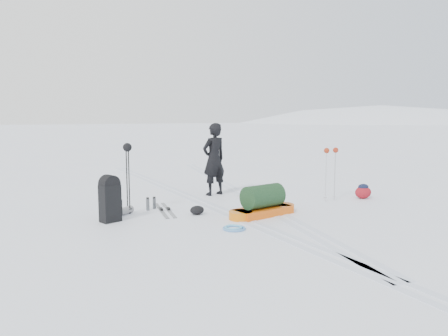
{
  "coord_description": "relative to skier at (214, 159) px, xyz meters",
  "views": [
    {
      "loc": [
        -3.85,
        -8.89,
        2.15
      ],
      "look_at": [
        0.12,
        0.11,
        0.95
      ],
      "focal_mm": 35.0,
      "sensor_mm": 36.0,
      "label": 1
    }
  ],
  "objects": [
    {
      "name": "pulk_sled",
      "position": [
        0.03,
        -2.65,
        -0.71
      ],
      "size": [
        1.8,
        0.91,
        0.66
      ],
      "rotation": [
        0.0,
        0.0,
        0.25
      ],
      "color": "#DA560C",
      "rests_on": "ground"
    },
    {
      "name": "ground",
      "position": [
        -0.6,
        -1.86,
        -0.97
      ],
      "size": [
        200.0,
        200.0,
        0.0
      ],
      "primitive_type": "plane",
      "color": "white",
      "rests_on": "ground"
    },
    {
      "name": "touring_skis_grey",
      "position": [
        -1.77,
        -1.35,
        -0.96
      ],
      "size": [
        0.43,
        1.66,
        0.06
      ],
      "rotation": [
        0.0,
        0.0,
        1.46
      ],
      "color": "gray",
      "rests_on": "ground"
    },
    {
      "name": "touring_skis_white",
      "position": [
        0.76,
        -1.31,
        -0.95
      ],
      "size": [
        0.57,
        1.91,
        0.07
      ],
      "rotation": [
        0.0,
        0.0,
        -1.41
      ],
      "color": "silver",
      "rests_on": "ground"
    },
    {
      "name": "ski_poles_black",
      "position": [
        -2.57,
        -1.33,
        0.3
      ],
      "size": [
        0.19,
        0.22,
        1.55
      ],
      "rotation": [
        0.0,
        0.0,
        -0.31
      ],
      "color": "black",
      "rests_on": "ground"
    },
    {
      "name": "stuff_sack",
      "position": [
        -1.24,
        -2.03,
        -0.87
      ],
      "size": [
        0.32,
        0.25,
        0.2
      ],
      "rotation": [
        0.0,
        0.0,
        -0.03
      ],
      "color": "black",
      "rests_on": "ground"
    },
    {
      "name": "ski_tracks",
      "position": [
        0.02,
        -0.98,
        -0.96
      ],
      "size": [
        3.38,
        17.97,
        0.01
      ],
      "color": "silver",
      "rests_on": "ground"
    },
    {
      "name": "small_daypack",
      "position": [
        3.33,
        -2.03,
        -0.78
      ],
      "size": [
        0.48,
        0.39,
        0.38
      ],
      "rotation": [
        0.0,
        0.0,
        0.12
      ],
      "color": "maroon",
      "rests_on": "ground"
    },
    {
      "name": "skier",
      "position": [
        0.0,
        0.0,
        0.0
      ],
      "size": [
        0.8,
        0.64,
        1.94
      ],
      "primitive_type": "imported",
      "rotation": [
        0.0,
        0.0,
        3.41
      ],
      "color": "black",
      "rests_on": "ground"
    },
    {
      "name": "expedition_rucksack",
      "position": [
        -3.02,
        -1.86,
        -0.53
      ],
      "size": [
        0.83,
        0.92,
        0.96
      ],
      "rotation": [
        0.0,
        0.0,
        0.39
      ],
      "color": "black",
      "rests_on": "ground"
    },
    {
      "name": "ski_poles_silver",
      "position": [
        2.34,
        -1.96,
        0.16
      ],
      "size": [
        0.43,
        0.16,
        1.34
      ],
      "rotation": [
        0.0,
        0.0,
        0.25
      ],
      "color": "silver",
      "rests_on": "ground"
    },
    {
      "name": "thermos_pair",
      "position": [
        -2.03,
        -1.12,
        -0.83
      ],
      "size": [
        0.27,
        0.22,
        0.3
      ],
      "rotation": [
        0.0,
        0.0,
        -0.18
      ],
      "color": "slate",
      "rests_on": "ground"
    },
    {
      "name": "rope_coil",
      "position": [
        -1.03,
        -3.46,
        -0.94
      ],
      "size": [
        0.57,
        0.57,
        0.05
      ],
      "rotation": [
        0.0,
        0.0,
        0.38
      ],
      "color": "#5189C6",
      "rests_on": "ground"
    }
  ]
}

